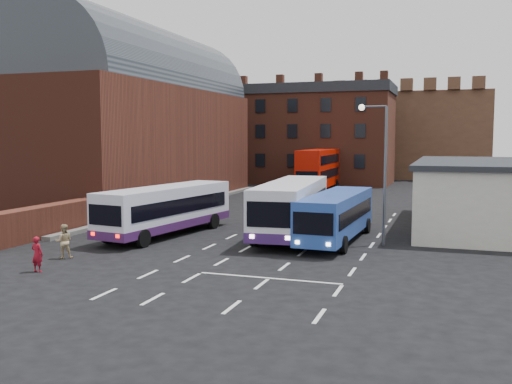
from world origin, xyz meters
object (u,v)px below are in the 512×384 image
(street_lamp, at_px, (380,161))
(pedestrian_beige, at_px, (64,241))
(pedestrian_red, at_px, (37,254))
(bus_blue, at_px, (336,213))
(bus_white_outbound, at_px, (167,207))
(bus_white_inbound, at_px, (292,204))
(bus_red_double, at_px, (318,169))

(street_lamp, xyz_separation_m, pedestrian_beige, (-13.68, -8.20, -3.67))
(street_lamp, relative_size, pedestrian_beige, 4.56)
(pedestrian_red, bearing_deg, bus_blue, -130.29)
(bus_blue, relative_size, pedestrian_red, 6.41)
(bus_white_outbound, distance_m, street_lamp, 12.48)
(bus_white_inbound, xyz_separation_m, pedestrian_red, (-7.83, -12.24, -1.09))
(bus_blue, distance_m, street_lamp, 3.76)
(bus_white_outbound, height_order, bus_white_inbound, bus_white_inbound)
(bus_white_inbound, distance_m, bus_blue, 3.04)
(street_lamp, distance_m, pedestrian_red, 17.34)
(bus_white_outbound, relative_size, bus_white_inbound, 0.92)
(bus_white_outbound, distance_m, bus_white_inbound, 7.29)
(bus_blue, height_order, bus_red_double, bus_red_double)
(bus_white_outbound, height_order, pedestrian_beige, bus_white_outbound)
(bus_white_inbound, height_order, street_lamp, street_lamp)
(bus_blue, relative_size, bus_red_double, 0.88)
(bus_white_inbound, relative_size, street_lamp, 1.57)
(street_lamp, bearing_deg, bus_white_outbound, -176.24)
(bus_white_outbound, relative_size, street_lamp, 1.44)
(bus_red_double, xyz_separation_m, street_lamp, (9.91, -29.73, 2.13))
(bus_blue, bearing_deg, pedestrian_beige, 39.09)
(bus_white_inbound, xyz_separation_m, bus_blue, (2.83, -1.07, -0.29))
(bus_white_outbound, bearing_deg, street_lamp, 11.94)
(pedestrian_beige, bearing_deg, street_lamp, 176.43)
(bus_white_outbound, distance_m, bus_red_double, 30.62)
(bus_red_double, height_order, street_lamp, street_lamp)
(bus_blue, relative_size, pedestrian_beige, 6.00)
(bus_white_outbound, relative_size, bus_blue, 1.09)
(bus_white_inbound, relative_size, bus_blue, 1.19)
(bus_white_outbound, relative_size, bus_red_double, 0.96)
(bus_red_double, height_order, pedestrian_red, bus_red_double)
(pedestrian_beige, bearing_deg, pedestrian_red, 69.80)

